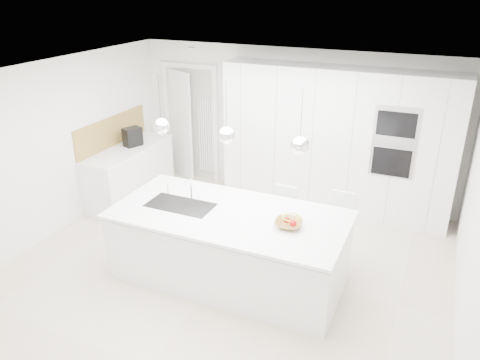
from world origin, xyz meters
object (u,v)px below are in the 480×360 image
at_px(bar_stool_right, 339,231).
at_px(espresso_machine, 133,137).
at_px(fruit_bowl, 289,224).
at_px(bar_stool_left, 282,223).
at_px(island_base, 228,249).

bearing_deg(bar_stool_right, espresso_machine, 170.70).
bearing_deg(fruit_bowl, bar_stool_left, 113.05).
distance_m(island_base, bar_stool_left, 0.91).
distance_m(bar_stool_left, bar_stool_right, 0.75).
height_order(fruit_bowl, bar_stool_left, fruit_bowl).
distance_m(island_base, espresso_machine, 3.08).
bearing_deg(bar_stool_right, island_base, -141.26).
xyz_separation_m(fruit_bowl, bar_stool_left, (-0.33, 0.79, -0.45)).
bearing_deg(espresso_machine, bar_stool_right, 9.96).
height_order(fruit_bowl, espresso_machine, espresso_machine).
height_order(espresso_machine, bar_stool_left, espresso_machine).
bearing_deg(fruit_bowl, espresso_machine, 153.80).
distance_m(espresso_machine, bar_stool_left, 3.12).
relative_size(island_base, fruit_bowl, 8.86).
xyz_separation_m(island_base, bar_stool_left, (0.43, 0.80, 0.06)).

